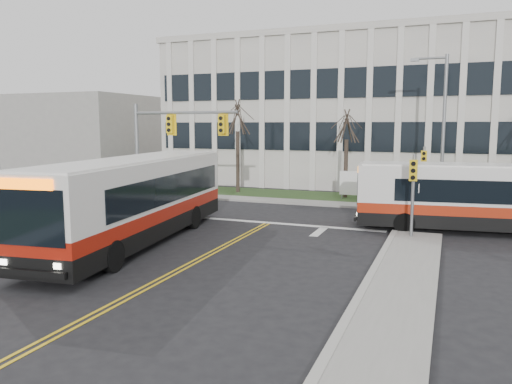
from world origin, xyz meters
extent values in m
plane|color=black|center=(0.00, 0.00, 0.00)|extent=(120.00, 120.00, 0.00)
cube|color=#9E9B93|center=(7.50, -5.00, 0.07)|extent=(2.00, 26.00, 0.14)
cube|color=#9E9B93|center=(5.00, 15.20, 0.07)|extent=(44.00, 1.60, 0.14)
cube|color=#2E461E|center=(5.00, 18.00, 0.06)|extent=(44.00, 5.00, 0.12)
cube|color=silver|center=(5.00, 30.00, 6.00)|extent=(40.00, 16.00, 12.00)
cube|color=#9E9B93|center=(-26.00, 26.00, 4.00)|extent=(12.00, 12.00, 8.00)
cylinder|color=slate|center=(-7.30, 7.20, 3.10)|extent=(0.22, 0.22, 6.20)
cylinder|color=slate|center=(-4.30, 7.20, 5.70)|extent=(6.00, 0.16, 0.16)
cube|color=yellow|center=(-5.10, 7.05, 5.10)|extent=(0.34, 0.24, 0.92)
cube|color=yellow|center=(-2.10, 7.05, 5.10)|extent=(0.34, 0.24, 0.92)
cylinder|color=slate|center=(7.20, 7.00, 1.90)|extent=(0.14, 0.14, 3.80)
cube|color=yellow|center=(7.20, 6.80, 3.10)|extent=(0.34, 0.24, 0.92)
cylinder|color=slate|center=(7.20, 15.50, 1.90)|extent=(0.14, 0.14, 3.80)
cube|color=yellow|center=(7.20, 15.30, 3.10)|extent=(0.34, 0.24, 0.92)
cylinder|color=slate|center=(8.20, 16.20, 4.60)|extent=(0.20, 0.20, 9.20)
cylinder|color=slate|center=(7.30, 16.20, 9.00)|extent=(1.80, 0.14, 0.14)
cube|color=slate|center=(6.40, 16.20, 8.95)|extent=(0.50, 0.25, 0.18)
cylinder|color=slate|center=(1.90, 17.50, 0.50)|extent=(0.08, 0.08, 1.00)
cylinder|color=slate|center=(3.10, 17.50, 0.50)|extent=(0.08, 0.08, 1.00)
cube|color=white|center=(2.50, 17.50, 1.20)|extent=(1.50, 0.12, 1.60)
cylinder|color=#42352B|center=(-6.00, 18.00, 2.31)|extent=(0.28, 0.28, 4.62)
cylinder|color=#42352B|center=(2.00, 18.20, 2.05)|extent=(0.28, 0.28, 4.09)
cube|color=maroon|center=(-6.85, -2.38, 0.47)|extent=(0.57, 0.53, 0.95)
camera|label=1|loc=(8.70, -15.83, 5.04)|focal=35.00mm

